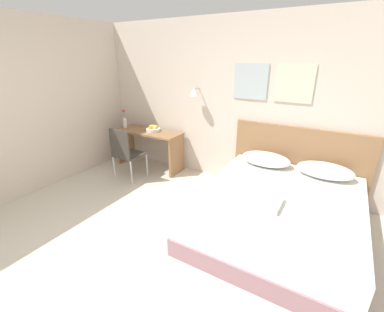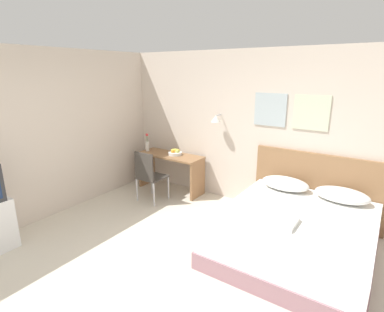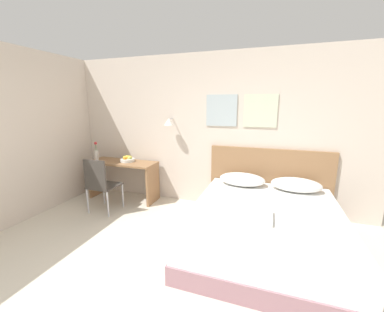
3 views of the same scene
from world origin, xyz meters
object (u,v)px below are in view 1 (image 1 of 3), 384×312
Objects in this scene: pillow_right at (325,170)px; folded_towel_near_foot at (268,203)px; headboard at (297,163)px; bed at (277,213)px; desk_chair at (125,151)px; fruit_bowl at (153,129)px; pillow_left at (266,159)px; flower_vase at (125,121)px; desk at (149,141)px.

pillow_right is 2.01× the size of folded_towel_near_foot.
headboard is 1.38m from folded_towel_near_foot.
bed is 2.65m from desk_chair.
fruit_bowl is at bearing 155.55° from folded_towel_near_foot.
pillow_left is 0.76× the size of desk_chair.
headboard is 5.42× the size of flower_vase.
pillow_right is 1.18m from folded_towel_near_foot.
bed is at bearing -13.19° from flower_vase.
headboard is 2.07× the size of desk_chair.
desk_chair is (-3.03, -0.65, -0.08)m from pillow_right.
pillow_left is 2.00× the size of flower_vase.
headboard is 2.71× the size of pillow_left.
folded_towel_near_foot is 0.27× the size of desk.
pillow_left is 2.82m from flower_vase.
bed is at bearing -62.89° from pillow_left.
bed is 1.06× the size of headboard.
desk_chair is at bearing -96.02° from fruit_bowl.
bed is 5.80× the size of folded_towel_near_foot.
flower_vase is (-3.20, 0.75, 0.60)m from bed.
flower_vase is at bearing -179.57° from pillow_right.
fruit_bowl is (0.09, 0.04, 0.25)m from desk.
desk is (-2.60, 1.10, -0.04)m from folded_towel_near_foot.
flower_vase is (-2.81, -0.03, 0.24)m from pillow_left.
bed is 0.43m from folded_towel_near_foot.
bed is 1.58× the size of desk.
desk is (-2.25, 0.02, -0.10)m from pillow_left.
flower_vase is (-3.20, -0.31, 0.32)m from headboard.
pillow_right is (0.80, 0.00, 0.00)m from pillow_left.
folded_towel_near_foot is (-0.05, -1.37, 0.01)m from headboard.
desk is at bearing 179.62° from pillow_left.
pillow_left is at bearing -0.38° from desk.
bed is 0.95m from pillow_left.
headboard is 2.71× the size of pillow_right.
folded_towel_near_foot is at bearing -72.43° from pillow_left.
desk_chair is at bearing 177.21° from bed.
headboard is at bearing 19.55° from desk_chair.
flower_vase is (-3.15, 1.06, 0.30)m from folded_towel_near_foot.
flower_vase reaches higher than fruit_bowl.
headboard is 0.50m from pillow_right.
pillow_right is at bearing 12.09° from desk_chair.
fruit_bowl is at bearing 178.62° from pillow_left.
headboard reaches higher than bed.
fruit_bowl is (-2.56, -0.23, 0.23)m from headboard.
bed is 5.76× the size of flower_vase.
folded_towel_near_foot is 2.82m from desk.
bed is at bearing -2.79° from desk_chair.
bed is 2.89× the size of pillow_left.
folded_towel_near_foot is 1.35× the size of fruit_bowl.
flower_vase reaches higher than desk_chair.
bed is 2.89× the size of pillow_right.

